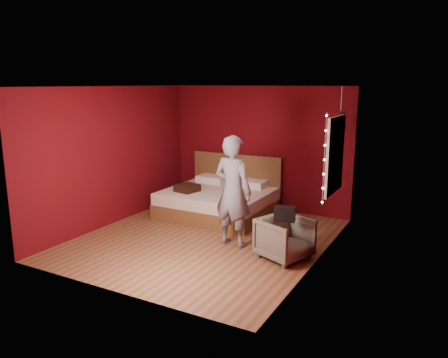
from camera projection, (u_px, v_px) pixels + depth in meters
floor at (205, 239)px, 7.61m from camera, size 4.50×4.50×0.00m
room_walls at (204, 143)px, 7.25m from camera, size 4.04×4.54×2.62m
window at (335, 155)px, 7.14m from camera, size 0.05×0.97×1.27m
fairy_lights at (324, 160)px, 6.70m from camera, size 0.04×0.04×1.45m
bed at (220, 200)px, 8.98m from camera, size 2.09×1.77×1.15m
person at (233, 191)px, 7.13m from camera, size 0.71×0.51×1.85m
armchair at (285, 239)px, 6.68m from camera, size 0.92×0.91×0.65m
handbag at (285, 214)px, 6.46m from camera, size 0.34×0.23×0.22m
throw_pillow at (187, 188)px, 8.76m from camera, size 0.47×0.47×0.14m
hanging_plant at (340, 124)px, 7.69m from camera, size 0.46×0.41×0.87m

